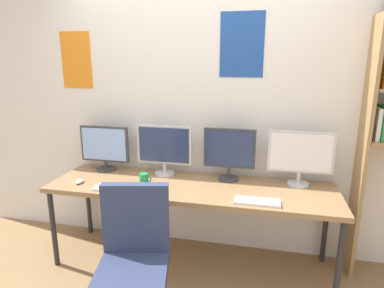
{
  "coord_description": "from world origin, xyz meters",
  "views": [
    {
      "loc": [
        0.58,
        -1.91,
        1.76
      ],
      "look_at": [
        0.0,
        0.65,
        1.09
      ],
      "focal_mm": 30.46,
      "sensor_mm": 36.0,
      "label": 1
    }
  ],
  "objects_px": {
    "office_chair": "(135,276)",
    "keyboard_right": "(257,202)",
    "monitor_center_left": "(164,148)",
    "computer_mouse": "(79,181)",
    "keyboard_left": "(117,189)",
    "coffee_mug": "(144,179)",
    "monitor_center_right": "(229,152)",
    "desk": "(191,191)",
    "monitor_far_right": "(300,155)",
    "monitor_far_left": "(105,147)"
  },
  "relations": [
    {
      "from": "desk",
      "to": "monitor_far_left",
      "type": "height_order",
      "value": "monitor_far_left"
    },
    {
      "from": "monitor_center_right",
      "to": "monitor_far_right",
      "type": "bearing_deg",
      "value": 0.0
    },
    {
      "from": "keyboard_left",
      "to": "keyboard_right",
      "type": "height_order",
      "value": "same"
    },
    {
      "from": "monitor_center_left",
      "to": "keyboard_right",
      "type": "bearing_deg",
      "value": -27.34
    },
    {
      "from": "desk",
      "to": "monitor_far_right",
      "type": "bearing_deg",
      "value": 13.47
    },
    {
      "from": "keyboard_left",
      "to": "monitor_far_left",
      "type": "bearing_deg",
      "value": 126.41
    },
    {
      "from": "desk",
      "to": "keyboard_left",
      "type": "height_order",
      "value": "keyboard_left"
    },
    {
      "from": "coffee_mug",
      "to": "monitor_center_left",
      "type": "bearing_deg",
      "value": 68.06
    },
    {
      "from": "monitor_far_left",
      "to": "monitor_center_right",
      "type": "distance_m",
      "value": 1.18
    },
    {
      "from": "monitor_far_right",
      "to": "monitor_center_left",
      "type": "bearing_deg",
      "value": -180.0
    },
    {
      "from": "monitor_center_left",
      "to": "keyboard_left",
      "type": "xyz_separation_m",
      "value": [
        -0.26,
        -0.44,
        -0.25
      ]
    },
    {
      "from": "office_chair",
      "to": "monitor_center_left",
      "type": "xyz_separation_m",
      "value": [
        -0.1,
        1.01,
        0.6
      ]
    },
    {
      "from": "keyboard_left",
      "to": "coffee_mug",
      "type": "bearing_deg",
      "value": 49.05
    },
    {
      "from": "office_chair",
      "to": "coffee_mug",
      "type": "relative_size",
      "value": 9.34
    },
    {
      "from": "computer_mouse",
      "to": "monitor_center_right",
      "type": "bearing_deg",
      "value": 16.73
    },
    {
      "from": "office_chair",
      "to": "keyboard_left",
      "type": "height_order",
      "value": "office_chair"
    },
    {
      "from": "monitor_far_left",
      "to": "monitor_center_left",
      "type": "distance_m",
      "value": 0.59
    },
    {
      "from": "monitor_center_right",
      "to": "computer_mouse",
      "type": "distance_m",
      "value": 1.32
    },
    {
      "from": "monitor_center_right",
      "to": "coffee_mug",
      "type": "xyz_separation_m",
      "value": [
        -0.69,
        -0.26,
        -0.21
      ]
    },
    {
      "from": "monitor_far_right",
      "to": "coffee_mug",
      "type": "relative_size",
      "value": 5.0
    },
    {
      "from": "desk",
      "to": "coffee_mug",
      "type": "xyz_separation_m",
      "value": [
        -0.4,
        -0.04,
        0.09
      ]
    },
    {
      "from": "keyboard_right",
      "to": "coffee_mug",
      "type": "height_order",
      "value": "coffee_mug"
    },
    {
      "from": "keyboard_right",
      "to": "monitor_center_right",
      "type": "bearing_deg",
      "value": 120.89
    },
    {
      "from": "monitor_center_left",
      "to": "coffee_mug",
      "type": "xyz_separation_m",
      "value": [
        -0.1,
        -0.26,
        -0.21
      ]
    },
    {
      "from": "desk",
      "to": "keyboard_right",
      "type": "height_order",
      "value": "keyboard_right"
    },
    {
      "from": "monitor_center_left",
      "to": "keyboard_right",
      "type": "xyz_separation_m",
      "value": [
        0.86,
        -0.44,
        -0.25
      ]
    },
    {
      "from": "office_chair",
      "to": "keyboard_right",
      "type": "xyz_separation_m",
      "value": [
        0.75,
        0.57,
        0.35
      ]
    },
    {
      "from": "monitor_center_right",
      "to": "monitor_far_right",
      "type": "relative_size",
      "value": 0.87
    },
    {
      "from": "office_chair",
      "to": "keyboard_left",
      "type": "distance_m",
      "value": 0.76
    },
    {
      "from": "keyboard_right",
      "to": "computer_mouse",
      "type": "height_order",
      "value": "computer_mouse"
    },
    {
      "from": "monitor_center_left",
      "to": "computer_mouse",
      "type": "distance_m",
      "value": 0.79
    },
    {
      "from": "office_chair",
      "to": "coffee_mug",
      "type": "xyz_separation_m",
      "value": [
        -0.21,
        0.75,
        0.38
      ]
    },
    {
      "from": "monitor_far_right",
      "to": "keyboard_right",
      "type": "xyz_separation_m",
      "value": [
        -0.33,
        -0.44,
        -0.25
      ]
    },
    {
      "from": "monitor_center_right",
      "to": "keyboard_right",
      "type": "bearing_deg",
      "value": -59.11
    },
    {
      "from": "computer_mouse",
      "to": "coffee_mug",
      "type": "distance_m",
      "value": 0.56
    },
    {
      "from": "monitor_center_left",
      "to": "coffee_mug",
      "type": "distance_m",
      "value": 0.35
    },
    {
      "from": "office_chair",
      "to": "keyboard_left",
      "type": "xyz_separation_m",
      "value": [
        -0.37,
        0.57,
        0.35
      ]
    },
    {
      "from": "desk",
      "to": "coffee_mug",
      "type": "bearing_deg",
      "value": -173.69
    },
    {
      "from": "monitor_far_right",
      "to": "keyboard_left",
      "type": "xyz_separation_m",
      "value": [
        -1.45,
        -0.44,
        -0.25
      ]
    },
    {
      "from": "office_chair",
      "to": "keyboard_right",
      "type": "height_order",
      "value": "office_chair"
    },
    {
      "from": "keyboard_left",
      "to": "computer_mouse",
      "type": "height_order",
      "value": "computer_mouse"
    },
    {
      "from": "keyboard_left",
      "to": "coffee_mug",
      "type": "distance_m",
      "value": 0.25
    },
    {
      "from": "office_chair",
      "to": "computer_mouse",
      "type": "distance_m",
      "value": 1.05
    },
    {
      "from": "office_chair",
      "to": "monitor_center_right",
      "type": "distance_m",
      "value": 1.27
    },
    {
      "from": "monitor_far_left",
      "to": "monitor_center_right",
      "type": "relative_size",
      "value": 1.04
    },
    {
      "from": "monitor_far_left",
      "to": "monitor_center_left",
      "type": "xyz_separation_m",
      "value": [
        0.59,
        0.0,
        0.03
      ]
    },
    {
      "from": "desk",
      "to": "monitor_center_left",
      "type": "relative_size",
      "value": 4.75
    },
    {
      "from": "coffee_mug",
      "to": "computer_mouse",
      "type": "bearing_deg",
      "value": -167.96
    },
    {
      "from": "monitor_center_right",
      "to": "coffee_mug",
      "type": "distance_m",
      "value": 0.77
    },
    {
      "from": "keyboard_left",
      "to": "keyboard_right",
      "type": "relative_size",
      "value": 1.17
    }
  ]
}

